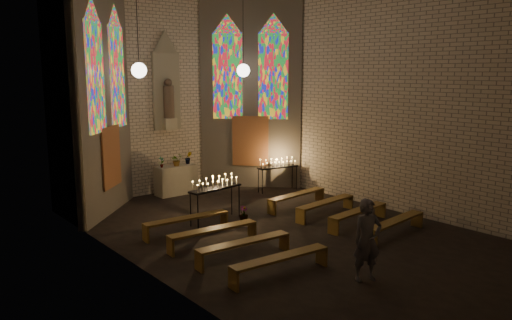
# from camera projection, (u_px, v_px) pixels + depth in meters

# --- Properties ---
(floor) EXTENTS (12.00, 12.00, 0.00)m
(floor) POSITION_uv_depth(u_px,v_px,m) (284.00, 233.00, 13.07)
(floor) COLOR black
(floor) RESTS_ON ground
(room) EXTENTS (8.22, 12.43, 7.00)m
(room) POSITION_uv_depth(u_px,v_px,m) (209.00, 87.00, 14.97)
(room) COLOR #C1B3A2
(room) RESTS_ON ground
(altar) EXTENTS (1.40, 0.60, 1.00)m
(altar) POSITION_uv_depth(u_px,v_px,m) (176.00, 180.00, 17.11)
(altar) COLOR #B0A88F
(altar) RESTS_ON ground
(flower_vase_left) EXTENTS (0.22, 0.18, 0.38)m
(flower_vase_left) POSITION_uv_depth(u_px,v_px,m) (161.00, 162.00, 16.63)
(flower_vase_left) COLOR #4C723F
(flower_vase_left) RESTS_ON altar
(flower_vase_center) EXTENTS (0.43, 0.39, 0.42)m
(flower_vase_center) POSITION_uv_depth(u_px,v_px,m) (177.00, 160.00, 16.92)
(flower_vase_center) COLOR #4C723F
(flower_vase_center) RESTS_ON altar
(flower_vase_right) EXTENTS (0.29, 0.27, 0.44)m
(flower_vase_right) POSITION_uv_depth(u_px,v_px,m) (188.00, 158.00, 17.31)
(flower_vase_right) COLOR #4C723F
(flower_vase_right) RESTS_ON altar
(aisle_flower_pot) EXTENTS (0.28, 0.28, 0.44)m
(aisle_flower_pot) POSITION_uv_depth(u_px,v_px,m) (244.00, 214.00, 14.03)
(aisle_flower_pot) COLOR #4C723F
(aisle_flower_pot) RESTS_ON ground
(votive_stand_left) EXTENTS (1.69, 0.59, 1.22)m
(votive_stand_left) POSITION_uv_depth(u_px,v_px,m) (215.00, 185.00, 13.89)
(votive_stand_left) COLOR black
(votive_stand_left) RESTS_ON ground
(votive_stand_right) EXTENTS (1.53, 0.64, 1.10)m
(votive_stand_right) POSITION_uv_depth(u_px,v_px,m) (278.00, 165.00, 17.49)
(votive_stand_right) COLOR black
(votive_stand_right) RESTS_ON ground
(pew_left_0) EXTENTS (2.34, 0.53, 0.45)m
(pew_left_0) POSITION_uv_depth(u_px,v_px,m) (187.00, 220.00, 12.94)
(pew_left_0) COLOR brown
(pew_left_0) RESTS_ON ground
(pew_right_0) EXTENTS (2.34, 0.53, 0.45)m
(pew_right_0) POSITION_uv_depth(u_px,v_px,m) (297.00, 196.00, 15.45)
(pew_right_0) COLOR brown
(pew_right_0) RESTS_ON ground
(pew_left_1) EXTENTS (2.34, 0.53, 0.45)m
(pew_left_1) POSITION_uv_depth(u_px,v_px,m) (213.00, 231.00, 12.03)
(pew_left_1) COLOR brown
(pew_left_1) RESTS_ON ground
(pew_right_1) EXTENTS (2.34, 0.53, 0.45)m
(pew_right_1) POSITION_uv_depth(u_px,v_px,m) (326.00, 204.00, 14.54)
(pew_right_1) COLOR brown
(pew_right_1) RESTS_ON ground
(pew_left_2) EXTENTS (2.34, 0.53, 0.45)m
(pew_left_2) POSITION_uv_depth(u_px,v_px,m) (244.00, 244.00, 11.12)
(pew_left_2) COLOR brown
(pew_left_2) RESTS_ON ground
(pew_right_2) EXTENTS (2.34, 0.53, 0.45)m
(pew_right_2) POSITION_uv_depth(u_px,v_px,m) (358.00, 213.00, 13.63)
(pew_right_2) COLOR brown
(pew_right_2) RESTS_ON ground
(pew_left_3) EXTENTS (2.34, 0.53, 0.45)m
(pew_left_3) POSITION_uv_depth(u_px,v_px,m) (280.00, 260.00, 10.21)
(pew_left_3) COLOR brown
(pew_left_3) RESTS_ON ground
(pew_right_3) EXTENTS (2.34, 0.53, 0.45)m
(pew_right_3) POSITION_uv_depth(u_px,v_px,m) (396.00, 223.00, 12.72)
(pew_right_3) COLOR brown
(pew_right_3) RESTS_ON ground
(visitor) EXTENTS (0.72, 0.61, 1.68)m
(visitor) POSITION_uv_depth(u_px,v_px,m) (367.00, 240.00, 9.97)
(visitor) COLOR #45444D
(visitor) RESTS_ON ground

